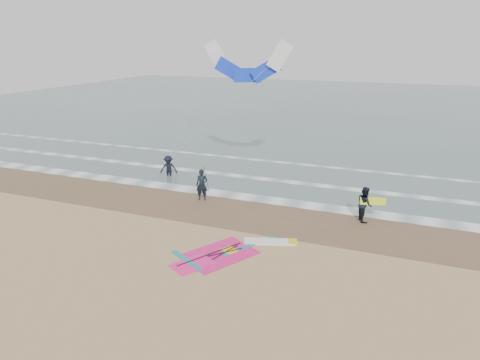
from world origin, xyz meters
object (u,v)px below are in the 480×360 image
at_px(person_standing, 202,185).
at_px(person_wading, 168,164).
at_px(windsurf_rig, 234,251).
at_px(surf_kite, 247,65).
at_px(person_walking, 365,204).

distance_m(person_standing, person_wading, 5.39).
relative_size(windsurf_rig, person_wading, 2.80).
xyz_separation_m(person_standing, surf_kite, (0.52, 6.26, 6.56)).
bearing_deg(person_walking, surf_kite, 32.68).
height_order(windsurf_rig, surf_kite, surf_kite).
bearing_deg(person_walking, windsurf_rig, 115.23).
bearing_deg(person_wading, windsurf_rig, -68.83).
height_order(person_walking, surf_kite, surf_kite).
bearing_deg(person_standing, person_wading, 127.73).
relative_size(person_standing, surf_kite, 0.24).
xyz_separation_m(windsurf_rig, person_wading, (-8.47, 8.80, 0.89)).
relative_size(windsurf_rig, surf_kite, 0.65).
xyz_separation_m(windsurf_rig, person_walking, (5.09, 5.75, 0.90)).
relative_size(person_standing, person_walking, 1.01).
xyz_separation_m(windsurf_rig, surf_kite, (-3.73, 11.72, 7.48)).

